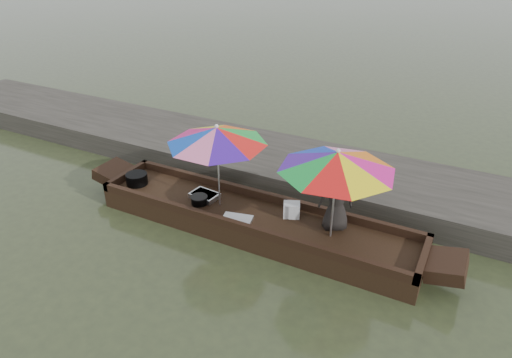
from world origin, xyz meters
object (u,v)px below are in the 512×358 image
at_px(boat_hull, 253,222).
at_px(supply_bag, 292,210).
at_px(charcoal_grill, 199,200).
at_px(vendor, 337,198).
at_px(tray_scallop, 237,220).
at_px(cooking_pot, 137,179).
at_px(tray_crayfish, 205,195).
at_px(umbrella_bow, 218,166).
at_px(umbrella_stern, 334,195).

relative_size(boat_hull, supply_bag, 20.89).
distance_m(charcoal_grill, vendor, 2.51).
relative_size(boat_hull, tray_scallop, 11.45).
distance_m(cooking_pot, tray_scallop, 2.42).
xyz_separation_m(supply_bag, vendor, (0.78, -0.00, 0.45)).
height_order(cooking_pot, vendor, vendor).
xyz_separation_m(charcoal_grill, vendor, (2.43, 0.39, 0.51)).
height_order(tray_crayfish, supply_bag, supply_bag).
relative_size(boat_hull, vendor, 5.07).
bearing_deg(vendor, umbrella_bow, -21.68).
bearing_deg(boat_hull, cooking_pot, -178.11).
bearing_deg(tray_crayfish, boat_hull, -4.46).
xyz_separation_m(tray_crayfish, vendor, (2.47, 0.16, 0.53)).
relative_size(charcoal_grill, vendor, 0.25).
bearing_deg(umbrella_stern, umbrella_bow, 180.00).
bearing_deg(tray_scallop, umbrella_stern, 12.55).
bearing_deg(vendor, boat_hull, -18.47).
bearing_deg(umbrella_stern, charcoal_grill, -176.63).
xyz_separation_m(tray_scallop, charcoal_grill, (-0.90, 0.20, 0.04)).
height_order(boat_hull, umbrella_stern, umbrella_stern).
bearing_deg(supply_bag, umbrella_stern, -17.04).
bearing_deg(umbrella_stern, tray_scallop, -167.45).
relative_size(supply_bag, umbrella_bow, 0.16).
height_order(supply_bag, umbrella_stern, umbrella_stern).
xyz_separation_m(cooking_pot, supply_bag, (3.16, 0.33, 0.02)).
xyz_separation_m(charcoal_grill, supply_bag, (1.66, 0.39, 0.06)).
bearing_deg(vendor, tray_scallop, -7.29).
distance_m(supply_bag, vendor, 0.90).
distance_m(tray_crayfish, umbrella_stern, 2.60).
xyz_separation_m(cooking_pot, vendor, (3.93, 0.32, 0.47)).
relative_size(charcoal_grill, umbrella_stern, 0.16).
distance_m(tray_scallop, vendor, 1.73).
bearing_deg(boat_hull, vendor, 9.81).
xyz_separation_m(tray_crayfish, umbrella_bow, (0.38, -0.08, 0.73)).
bearing_deg(umbrella_bow, supply_bag, 10.63).
bearing_deg(charcoal_grill, umbrella_bow, 22.50).
bearing_deg(charcoal_grill, supply_bag, 13.25).
height_order(cooking_pot, tray_crayfish, cooking_pot).
bearing_deg(cooking_pot, vendor, 4.72).
distance_m(tray_scallop, supply_bag, 0.96).
bearing_deg(charcoal_grill, boat_hull, 7.93).
relative_size(tray_crayfish, umbrella_bow, 0.30).
height_order(boat_hull, vendor, vendor).
height_order(umbrella_bow, umbrella_stern, same).
xyz_separation_m(tray_scallop, supply_bag, (0.76, 0.59, 0.10)).
height_order(cooking_pot, umbrella_bow, umbrella_bow).
bearing_deg(tray_crayfish, tray_scallop, -24.69).
bearing_deg(cooking_pot, boat_hull, 1.89).
relative_size(cooking_pot, vendor, 0.36).
distance_m(boat_hull, charcoal_grill, 1.08).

